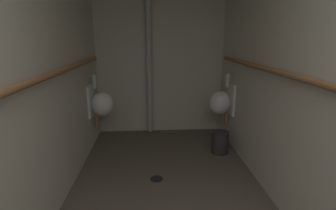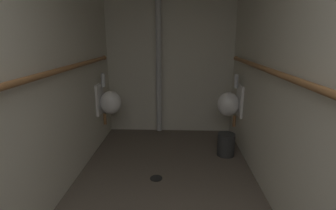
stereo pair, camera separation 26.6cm
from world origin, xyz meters
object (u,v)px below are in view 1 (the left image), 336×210
at_px(standpipe_back_wall, 149,49).
at_px(waste_bin, 220,142).
at_px(urinal_right_mid, 222,102).
at_px(floor_drain, 156,179).
at_px(urinal_left_mid, 101,103).

bearing_deg(standpipe_back_wall, waste_bin, -41.36).
xyz_separation_m(urinal_right_mid, floor_drain, (-0.96, -0.94, -0.63)).
xyz_separation_m(urinal_right_mid, standpipe_back_wall, (-1.03, 0.52, 0.72)).
height_order(urinal_left_mid, floor_drain, urinal_left_mid).
distance_m(standpipe_back_wall, waste_bin, 1.74).
xyz_separation_m(urinal_left_mid, standpipe_back_wall, (0.68, 0.49, 0.72)).
height_order(urinal_left_mid, urinal_right_mid, same).
bearing_deg(waste_bin, standpipe_back_wall, 138.64).
xyz_separation_m(urinal_right_mid, waste_bin, (-0.08, -0.32, -0.48)).
bearing_deg(urinal_left_mid, urinal_right_mid, -0.80).
bearing_deg(urinal_left_mid, floor_drain, -52.19).
bearing_deg(floor_drain, waste_bin, 35.26).
height_order(floor_drain, waste_bin, waste_bin).
distance_m(standpipe_back_wall, floor_drain, 1.99).
relative_size(standpipe_back_wall, waste_bin, 8.80).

